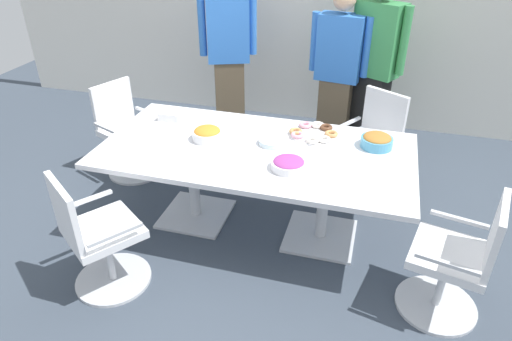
{
  "coord_description": "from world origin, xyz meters",
  "views": [
    {
      "loc": [
        0.85,
        -2.98,
        2.4
      ],
      "look_at": [
        0.0,
        0.0,
        0.55
      ],
      "focal_mm": 31.89,
      "sensor_mm": 36.0,
      "label": 1
    }
  ],
  "objects_px": {
    "person_standing_0": "(228,52)",
    "snack_bowl_chips_orange": "(207,134)",
    "donut_platter": "(314,133)",
    "office_chair_3": "(97,240)",
    "snack_bowl_candy_mix": "(289,164)",
    "office_chair_1": "(371,146)",
    "office_chair_0": "(457,264)",
    "plate_stack": "(273,141)",
    "office_chair_2": "(127,135)",
    "person_standing_2": "(375,66)",
    "napkin_pile": "(172,114)",
    "snack_bowl_pretzels": "(377,141)",
    "conference_table": "(256,162)",
    "person_standing_1": "(338,72)"
  },
  "relations": [
    {
      "from": "person_standing_0",
      "to": "snack_bowl_chips_orange",
      "type": "xyz_separation_m",
      "value": [
        0.35,
        -1.55,
        -0.19
      ]
    },
    {
      "from": "snack_bowl_chips_orange",
      "to": "donut_platter",
      "type": "bearing_deg",
      "value": 21.24
    },
    {
      "from": "office_chair_3",
      "to": "snack_bowl_candy_mix",
      "type": "relative_size",
      "value": 3.62
    },
    {
      "from": "office_chair_1",
      "to": "office_chair_3",
      "type": "bearing_deg",
      "value": 79.09
    },
    {
      "from": "office_chair_0",
      "to": "snack_bowl_candy_mix",
      "type": "distance_m",
      "value": 1.27
    },
    {
      "from": "office_chair_3",
      "to": "plate_stack",
      "type": "height_order",
      "value": "office_chair_3"
    },
    {
      "from": "office_chair_2",
      "to": "person_standing_0",
      "type": "height_order",
      "value": "person_standing_0"
    },
    {
      "from": "person_standing_2",
      "to": "snack_bowl_chips_orange",
      "type": "height_order",
      "value": "person_standing_2"
    },
    {
      "from": "plate_stack",
      "to": "napkin_pile",
      "type": "height_order",
      "value": "napkin_pile"
    },
    {
      "from": "office_chair_2",
      "to": "snack_bowl_pretzels",
      "type": "relative_size",
      "value": 3.72
    },
    {
      "from": "donut_platter",
      "to": "office_chair_0",
      "type": "bearing_deg",
      "value": -39.0
    },
    {
      "from": "snack_bowl_candy_mix",
      "to": "snack_bowl_chips_orange",
      "type": "distance_m",
      "value": 0.77
    },
    {
      "from": "napkin_pile",
      "to": "plate_stack",
      "type": "bearing_deg",
      "value": -13.32
    },
    {
      "from": "donut_platter",
      "to": "napkin_pile",
      "type": "distance_m",
      "value": 1.25
    },
    {
      "from": "office_chair_0",
      "to": "snack_bowl_chips_orange",
      "type": "bearing_deg",
      "value": 86.01
    },
    {
      "from": "person_standing_0",
      "to": "snack_bowl_chips_orange",
      "type": "height_order",
      "value": "person_standing_0"
    },
    {
      "from": "conference_table",
      "to": "person_standing_2",
      "type": "distance_m",
      "value": 1.8
    },
    {
      "from": "person_standing_0",
      "to": "plate_stack",
      "type": "distance_m",
      "value": 1.73
    },
    {
      "from": "office_chair_1",
      "to": "donut_platter",
      "type": "height_order",
      "value": "office_chair_1"
    },
    {
      "from": "office_chair_2",
      "to": "person_standing_2",
      "type": "distance_m",
      "value": 2.55
    },
    {
      "from": "person_standing_1",
      "to": "snack_bowl_chips_orange",
      "type": "xyz_separation_m",
      "value": [
        -0.84,
        -1.51,
        -0.09
      ]
    },
    {
      "from": "conference_table",
      "to": "person_standing_2",
      "type": "xyz_separation_m",
      "value": [
        0.78,
        1.58,
        0.36
      ]
    },
    {
      "from": "conference_table",
      "to": "snack_bowl_pretzels",
      "type": "xyz_separation_m",
      "value": [
        0.89,
        0.28,
        0.18
      ]
    },
    {
      "from": "person_standing_0",
      "to": "person_standing_1",
      "type": "xyz_separation_m",
      "value": [
        1.18,
        -0.04,
        -0.1
      ]
    },
    {
      "from": "person_standing_1",
      "to": "snack_bowl_candy_mix",
      "type": "bearing_deg",
      "value": 94.48
    },
    {
      "from": "office_chair_2",
      "to": "plate_stack",
      "type": "xyz_separation_m",
      "value": [
        1.59,
        -0.44,
        0.37
      ]
    },
    {
      "from": "napkin_pile",
      "to": "snack_bowl_pretzels",
      "type": "bearing_deg",
      "value": -1.96
    },
    {
      "from": "snack_bowl_chips_orange",
      "to": "office_chair_0",
      "type": "bearing_deg",
      "value": -16.87
    },
    {
      "from": "conference_table",
      "to": "donut_platter",
      "type": "xyz_separation_m",
      "value": [
        0.39,
        0.35,
        0.14
      ]
    },
    {
      "from": "snack_bowl_chips_orange",
      "to": "person_standing_0",
      "type": "bearing_deg",
      "value": 102.64
    },
    {
      "from": "office_chair_1",
      "to": "person_standing_1",
      "type": "xyz_separation_m",
      "value": [
        -0.43,
        0.6,
        0.49
      ]
    },
    {
      "from": "office_chair_2",
      "to": "snack_bowl_candy_mix",
      "type": "height_order",
      "value": "office_chair_2"
    },
    {
      "from": "conference_table",
      "to": "office_chair_1",
      "type": "relative_size",
      "value": 2.64
    },
    {
      "from": "conference_table",
      "to": "office_chair_0",
      "type": "bearing_deg",
      "value": -19.9
    },
    {
      "from": "snack_bowl_pretzels",
      "to": "donut_platter",
      "type": "distance_m",
      "value": 0.51
    },
    {
      "from": "office_chair_1",
      "to": "person_standing_2",
      "type": "height_order",
      "value": "person_standing_2"
    },
    {
      "from": "office_chair_2",
      "to": "person_standing_0",
      "type": "relative_size",
      "value": 0.48
    },
    {
      "from": "plate_stack",
      "to": "office_chair_1",
      "type": "bearing_deg",
      "value": 48.65
    },
    {
      "from": "office_chair_3",
      "to": "donut_platter",
      "type": "height_order",
      "value": "office_chair_3"
    },
    {
      "from": "office_chair_0",
      "to": "snack_bowl_candy_mix",
      "type": "height_order",
      "value": "office_chair_0"
    },
    {
      "from": "office_chair_3",
      "to": "person_standing_0",
      "type": "bearing_deg",
      "value": 123.53
    },
    {
      "from": "snack_bowl_chips_orange",
      "to": "person_standing_1",
      "type": "bearing_deg",
      "value": 61.1
    },
    {
      "from": "office_chair_1",
      "to": "snack_bowl_chips_orange",
      "type": "relative_size",
      "value": 3.82
    },
    {
      "from": "person_standing_0",
      "to": "napkin_pile",
      "type": "relative_size",
      "value": 9.88
    },
    {
      "from": "office_chair_0",
      "to": "napkin_pile",
      "type": "distance_m",
      "value": 2.53
    },
    {
      "from": "snack_bowl_candy_mix",
      "to": "donut_platter",
      "type": "relative_size",
      "value": 0.64
    },
    {
      "from": "person_standing_1",
      "to": "person_standing_2",
      "type": "xyz_separation_m",
      "value": [
        0.36,
        0.03,
        0.09
      ]
    },
    {
      "from": "office_chair_1",
      "to": "person_standing_0",
      "type": "xyz_separation_m",
      "value": [
        -1.61,
        0.63,
        0.59
      ]
    },
    {
      "from": "person_standing_1",
      "to": "donut_platter",
      "type": "relative_size",
      "value": 4.34
    },
    {
      "from": "office_chair_1",
      "to": "snack_bowl_chips_orange",
      "type": "bearing_deg",
      "value": 66.83
    }
  ]
}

